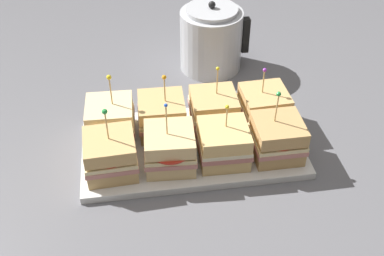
# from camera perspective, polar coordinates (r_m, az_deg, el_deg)

# --- Properties ---
(ground_plane) EXTENTS (6.00, 6.00, 0.00)m
(ground_plane) POSITION_cam_1_polar(r_m,az_deg,el_deg) (1.16, 0.00, -2.51)
(ground_plane) COLOR slate
(serving_platter) EXTENTS (0.52, 0.28, 0.02)m
(serving_platter) POSITION_cam_1_polar(r_m,az_deg,el_deg) (1.15, 0.00, -2.18)
(serving_platter) COLOR silver
(serving_platter) RESTS_ON ground_plane
(sandwich_front_far_left) EXTENTS (0.12, 0.12, 0.17)m
(sandwich_front_far_left) POSITION_cam_1_polar(r_m,az_deg,el_deg) (1.06, -9.64, -3.16)
(sandwich_front_far_left) COLOR tan
(sandwich_front_far_left) RESTS_ON serving_platter
(sandwich_front_center_left) EXTENTS (0.12, 0.12, 0.17)m
(sandwich_front_center_left) POSITION_cam_1_polar(r_m,az_deg,el_deg) (1.07, -2.65, -2.46)
(sandwich_front_center_left) COLOR #DBB77A
(sandwich_front_center_left) RESTS_ON serving_platter
(sandwich_front_center_right) EXTENTS (0.12, 0.12, 0.15)m
(sandwich_front_center_right) POSITION_cam_1_polar(r_m,az_deg,el_deg) (1.08, 3.76, -1.86)
(sandwich_front_center_right) COLOR tan
(sandwich_front_center_right) RESTS_ON serving_platter
(sandwich_front_far_right) EXTENTS (0.11, 0.11, 0.17)m
(sandwich_front_far_right) POSITION_cam_1_polar(r_m,az_deg,el_deg) (1.11, 10.06, -1.22)
(sandwich_front_far_right) COLOR tan
(sandwich_front_far_right) RESTS_ON serving_platter
(sandwich_back_far_left) EXTENTS (0.12, 0.12, 0.17)m
(sandwich_back_far_left) POSITION_cam_1_polar(r_m,az_deg,el_deg) (1.16, -9.64, 0.93)
(sandwich_back_far_left) COLOR beige
(sandwich_back_far_left) RESTS_ON serving_platter
(sandwich_back_center_left) EXTENTS (0.12, 0.12, 0.16)m
(sandwich_back_center_left) POSITION_cam_1_polar(r_m,az_deg,el_deg) (1.16, -3.59, 1.44)
(sandwich_back_center_left) COLOR tan
(sandwich_back_center_left) RESTS_ON serving_platter
(sandwich_back_center_right) EXTENTS (0.12, 0.12, 0.16)m
(sandwich_back_center_right) POSITION_cam_1_polar(r_m,az_deg,el_deg) (1.18, 2.57, 2.15)
(sandwich_back_center_right) COLOR tan
(sandwich_back_center_right) RESTS_ON serving_platter
(sandwich_back_far_right) EXTENTS (0.12, 0.12, 0.15)m
(sandwich_back_far_right) POSITION_cam_1_polar(r_m,az_deg,el_deg) (1.20, 8.51, 2.52)
(sandwich_back_far_right) COLOR tan
(sandwich_back_far_right) RESTS_ON serving_platter
(kettle_steel) EXTENTS (0.20, 0.18, 0.21)m
(kettle_steel) POSITION_cam_1_polar(r_m,az_deg,el_deg) (1.41, 2.30, 10.51)
(kettle_steel) COLOR #B7BABF
(kettle_steel) RESTS_ON ground_plane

